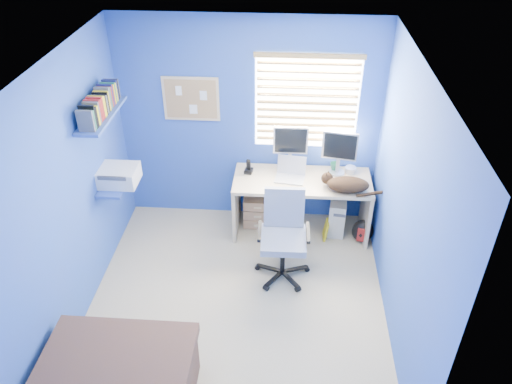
# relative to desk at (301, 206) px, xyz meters

# --- Properties ---
(floor) EXTENTS (3.00, 3.20, 0.00)m
(floor) POSITION_rel_desk_xyz_m (-0.64, -1.26, -0.37)
(floor) COLOR #C6B695
(floor) RESTS_ON ground
(ceiling) EXTENTS (3.00, 3.20, 0.00)m
(ceiling) POSITION_rel_desk_xyz_m (-0.64, -1.26, 2.13)
(ceiling) COLOR white
(ceiling) RESTS_ON wall_back
(wall_back) EXTENTS (3.00, 0.01, 2.50)m
(wall_back) POSITION_rel_desk_xyz_m (-0.64, 0.34, 0.88)
(wall_back) COLOR blue
(wall_back) RESTS_ON ground
(wall_front) EXTENTS (3.00, 0.01, 2.50)m
(wall_front) POSITION_rel_desk_xyz_m (-0.64, -2.86, 0.88)
(wall_front) COLOR blue
(wall_front) RESTS_ON ground
(wall_left) EXTENTS (0.01, 3.20, 2.50)m
(wall_left) POSITION_rel_desk_xyz_m (-2.14, -1.26, 0.88)
(wall_left) COLOR blue
(wall_left) RESTS_ON ground
(wall_right) EXTENTS (0.01, 3.20, 2.50)m
(wall_right) POSITION_rel_desk_xyz_m (0.86, -1.26, 0.88)
(wall_right) COLOR blue
(wall_right) RESTS_ON ground
(desk) EXTENTS (1.58, 0.65, 0.74)m
(desk) POSITION_rel_desk_xyz_m (0.00, 0.00, 0.00)
(desk) COLOR #D5B785
(desk) RESTS_ON floor
(laptop) EXTENTS (0.36, 0.30, 0.22)m
(laptop) POSITION_rel_desk_xyz_m (-0.15, -0.00, 0.48)
(laptop) COLOR silver
(laptop) RESTS_ON desk
(monitor_left) EXTENTS (0.40, 0.12, 0.54)m
(monitor_left) POSITION_rel_desk_xyz_m (-0.15, 0.26, 0.64)
(monitor_left) COLOR silver
(monitor_left) RESTS_ON desk
(monitor_right) EXTENTS (0.41, 0.19, 0.54)m
(monitor_right) POSITION_rel_desk_xyz_m (0.40, 0.17, 0.64)
(monitor_right) COLOR silver
(monitor_right) RESTS_ON desk
(phone) EXTENTS (0.11, 0.12, 0.17)m
(phone) POSITION_rel_desk_xyz_m (-0.63, 0.11, 0.45)
(phone) COLOR black
(phone) RESTS_ON desk
(mug) EXTENTS (0.10, 0.09, 0.10)m
(mug) POSITION_rel_desk_xyz_m (0.38, 0.23, 0.42)
(mug) COLOR #1B6041
(mug) RESTS_ON desk
(cd_spindle) EXTENTS (0.13, 0.13, 0.07)m
(cd_spindle) POSITION_rel_desk_xyz_m (0.56, 0.19, 0.41)
(cd_spindle) COLOR silver
(cd_spindle) RESTS_ON desk
(cat) EXTENTS (0.52, 0.41, 0.17)m
(cat) POSITION_rel_desk_xyz_m (0.49, -0.20, 0.45)
(cat) COLOR black
(cat) RESTS_ON desk
(tower_pc) EXTENTS (0.24, 0.46, 0.45)m
(tower_pc) POSITION_rel_desk_xyz_m (0.45, 0.08, -0.14)
(tower_pc) COLOR beige
(tower_pc) RESTS_ON floor
(drawer_boxes) EXTENTS (0.35, 0.28, 0.41)m
(drawer_boxes) POSITION_rel_desk_xyz_m (-0.51, 0.11, -0.17)
(drawer_boxes) COLOR tan
(drawer_boxes) RESTS_ON floor
(yellow_book) EXTENTS (0.03, 0.17, 0.24)m
(yellow_book) POSITION_rel_desk_xyz_m (0.31, -0.12, -0.25)
(yellow_book) COLOR yellow
(yellow_book) RESTS_ON floor
(backpack) EXTENTS (0.29, 0.24, 0.30)m
(backpack) POSITION_rel_desk_xyz_m (0.74, -0.15, -0.22)
(backpack) COLOR black
(backpack) RESTS_ON floor
(bed_corner) EXTENTS (1.15, 0.82, 0.55)m
(bed_corner) POSITION_rel_desk_xyz_m (-1.47, -2.45, -0.09)
(bed_corner) COLOR brown
(bed_corner) RESTS_ON floor
(office_chair) EXTENTS (0.58, 0.58, 0.98)m
(office_chair) POSITION_rel_desk_xyz_m (-0.19, -0.76, -0.00)
(office_chair) COLOR black
(office_chair) RESTS_ON floor
(window_blinds) EXTENTS (1.15, 0.05, 1.10)m
(window_blinds) POSITION_rel_desk_xyz_m (0.01, 0.31, 1.18)
(window_blinds) COLOR white
(window_blinds) RESTS_ON ground
(corkboard) EXTENTS (0.64, 0.02, 0.52)m
(corkboard) POSITION_rel_desk_xyz_m (-1.29, 0.33, 1.18)
(corkboard) COLOR #D5B785
(corkboard) RESTS_ON ground
(wall_shelves) EXTENTS (0.42, 0.90, 1.05)m
(wall_shelves) POSITION_rel_desk_xyz_m (-1.99, -0.51, 1.06)
(wall_shelves) COLOR #2F4DA4
(wall_shelves) RESTS_ON ground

